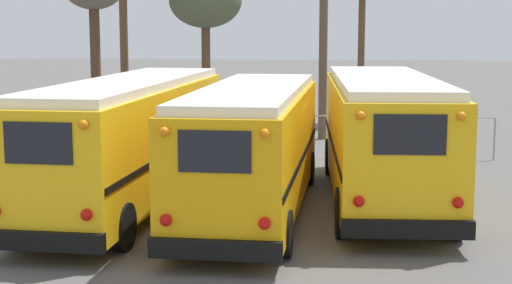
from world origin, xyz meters
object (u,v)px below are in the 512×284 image
(school_bus_1, at_px, (253,145))
(school_bus_2, at_px, (383,134))
(utility_pole, at_px, (323,45))
(school_bus_0, at_px, (131,137))
(bare_tree_1, at_px, (205,2))

(school_bus_1, xyz_separation_m, school_bus_2, (3.09, 1.57, 0.10))
(school_bus_2, xyz_separation_m, utility_pole, (-1.68, 10.70, 1.90))
(school_bus_0, distance_m, bare_tree_1, 18.63)
(school_bus_1, bearing_deg, bare_tree_1, 102.63)
(school_bus_2, bearing_deg, utility_pole, 98.94)
(school_bus_2, height_order, utility_pole, utility_pole)
(utility_pole, relative_size, bare_tree_1, 1.03)
(utility_pole, bearing_deg, bare_tree_1, 130.37)
(school_bus_1, distance_m, bare_tree_1, 19.75)
(school_bus_1, distance_m, utility_pole, 12.51)
(school_bus_0, xyz_separation_m, school_bus_1, (3.09, -0.70, -0.05))
(school_bus_2, bearing_deg, school_bus_1, -153.06)
(school_bus_1, distance_m, school_bus_2, 3.47)
(bare_tree_1, bearing_deg, utility_pole, -49.63)
(school_bus_2, distance_m, utility_pole, 10.99)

